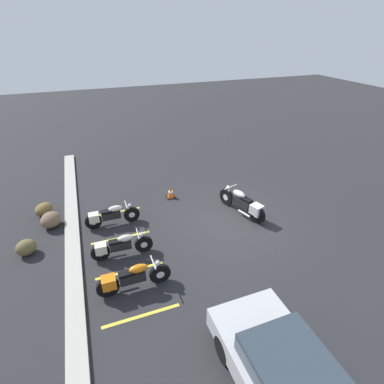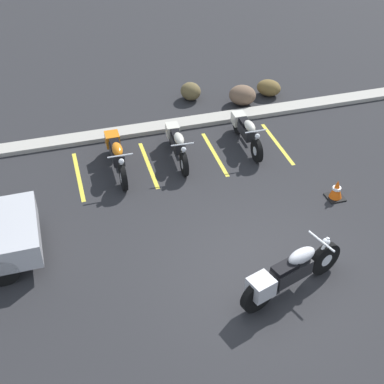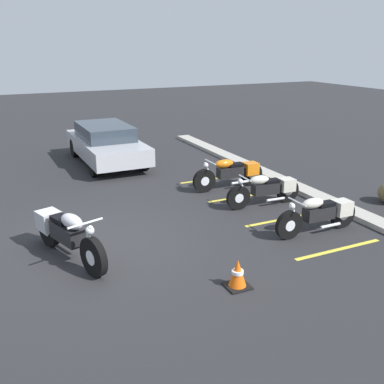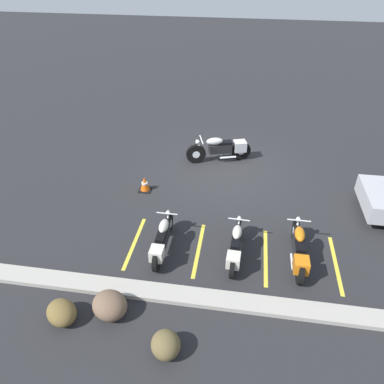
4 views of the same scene
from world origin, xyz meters
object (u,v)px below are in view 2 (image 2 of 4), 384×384
object	(u,v)px
parked_bike_2	(246,130)
landscape_rock_0	(191,91)
motorcycle_silver_featured	(288,274)
landscape_rock_1	(242,95)
parked_bike_0	(117,153)
landscape_rock_2	(269,88)
parked_bike_1	(177,143)
traffic_cone	(336,190)

from	to	relation	value
parked_bike_2	landscape_rock_0	bearing A→B (deg)	-165.76
motorcycle_silver_featured	landscape_rock_1	size ratio (longest dim) A/B	2.90
motorcycle_silver_featured	parked_bike_0	distance (m)	5.51
parked_bike_0	motorcycle_silver_featured	bearing A→B (deg)	25.57
parked_bike_2	landscape_rock_2	distance (m)	2.96
motorcycle_silver_featured	landscape_rock_1	bearing A→B (deg)	58.36
parked_bike_0	parked_bike_1	bearing A→B (deg)	93.46
landscape_rock_0	parked_bike_1	bearing A→B (deg)	-112.47
landscape_rock_0	landscape_rock_1	bearing A→B (deg)	-27.38
motorcycle_silver_featured	traffic_cone	bearing A→B (deg)	27.81
landscape_rock_2	traffic_cone	distance (m)	5.22
landscape_rock_1	traffic_cone	size ratio (longest dim) A/B	1.61
parked_bike_1	landscape_rock_0	world-z (taller)	parked_bike_1
motorcycle_silver_featured	landscape_rock_2	world-z (taller)	motorcycle_silver_featured
parked_bike_0	landscape_rock_1	size ratio (longest dim) A/B	2.68
parked_bike_0	parked_bike_1	xyz separation A→B (m)	(1.58, 0.10, -0.03)
motorcycle_silver_featured	landscape_rock_0	size ratio (longest dim) A/B	3.63
traffic_cone	parked_bike_1	bearing A→B (deg)	138.96
landscape_rock_2	landscape_rock_1	bearing A→B (deg)	-162.60
parked_bike_2	landscape_rock_0	xyz separation A→B (m)	(-0.70, 2.84, -0.16)
landscape_rock_2	motorcycle_silver_featured	bearing A→B (deg)	-110.29
landscape_rock_0	landscape_rock_2	distance (m)	2.42
parked_bike_2	traffic_cone	world-z (taller)	parked_bike_2
parked_bike_1	parked_bike_0	bearing A→B (deg)	-83.91
parked_bike_2	landscape_rock_0	distance (m)	2.93
landscape_rock_0	landscape_rock_2	xyz separation A→B (m)	(2.39, -0.42, -0.02)
motorcycle_silver_featured	parked_bike_1	size ratio (longest dim) A/B	1.15
parked_bike_0	parked_bike_1	size ratio (longest dim) A/B	1.06
landscape_rock_1	parked_bike_0	bearing A→B (deg)	-151.50
landscape_rock_1	motorcycle_silver_featured	bearing A→B (deg)	-104.03
parked_bike_1	landscape_rock_2	size ratio (longest dim) A/B	2.73
motorcycle_silver_featured	landscape_rock_0	bearing A→B (deg)	69.48
parked_bike_0	traffic_cone	world-z (taller)	parked_bike_0
parked_bike_2	landscape_rock_2	size ratio (longest dim) A/B	2.77
parked_bike_1	landscape_rock_2	distance (m)	4.37
landscape_rock_0	traffic_cone	bearing A→B (deg)	-71.18
landscape_rock_0	traffic_cone	world-z (taller)	landscape_rock_0
parked_bike_0	landscape_rock_0	bearing A→B (deg)	137.18
landscape_rock_0	traffic_cone	distance (m)	5.94
motorcycle_silver_featured	parked_bike_1	xyz separation A→B (m)	(-0.80, 5.07, -0.08)
motorcycle_silver_featured	landscape_rock_2	bearing A→B (deg)	52.10
parked_bike_0	landscape_rock_0	distance (m)	4.10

